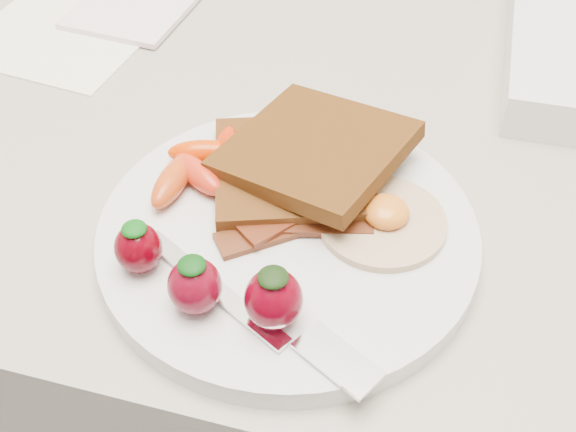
# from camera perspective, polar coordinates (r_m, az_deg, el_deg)

# --- Properties ---
(counter) EXTENTS (2.00, 0.60, 0.90)m
(counter) POSITION_cam_1_polar(r_m,az_deg,el_deg) (0.97, 1.95, -13.73)
(counter) COLOR gray
(counter) RESTS_ON ground
(plate) EXTENTS (0.27, 0.27, 0.02)m
(plate) POSITION_cam_1_polar(r_m,az_deg,el_deg) (0.52, 0.00, -1.48)
(plate) COLOR silver
(plate) RESTS_ON counter
(toast_lower) EXTENTS (0.15, 0.15, 0.01)m
(toast_lower) POSITION_cam_1_polar(r_m,az_deg,el_deg) (0.54, 0.38, 3.67)
(toast_lower) COLOR #4F2B0E
(toast_lower) RESTS_ON plate
(toast_upper) EXTENTS (0.15, 0.15, 0.03)m
(toast_upper) POSITION_cam_1_polar(r_m,az_deg,el_deg) (0.54, 2.16, 5.28)
(toast_upper) COLOR #3A180D
(toast_upper) RESTS_ON toast_lower
(fried_egg) EXTENTS (0.11, 0.11, 0.02)m
(fried_egg) POSITION_cam_1_polar(r_m,az_deg,el_deg) (0.51, 7.52, -0.22)
(fried_egg) COLOR beige
(fried_egg) RESTS_ON plate
(bacon_strips) EXTENTS (0.11, 0.10, 0.01)m
(bacon_strips) POSITION_cam_1_polar(r_m,az_deg,el_deg) (0.51, 0.58, -0.30)
(bacon_strips) COLOR #36140A
(bacon_strips) RESTS_ON plate
(baby_carrots) EXTENTS (0.06, 0.10, 0.02)m
(baby_carrots) POSITION_cam_1_polar(r_m,az_deg,el_deg) (0.55, -7.04, 4.03)
(baby_carrots) COLOR #D63600
(baby_carrots) RESTS_ON plate
(strawberries) EXTENTS (0.13, 0.05, 0.04)m
(strawberries) POSITION_cam_1_polar(r_m,az_deg,el_deg) (0.45, -6.20, -5.03)
(strawberries) COLOR #500009
(strawberries) RESTS_ON plate
(fork) EXTENTS (0.18, 0.09, 0.00)m
(fork) POSITION_cam_1_polar(r_m,az_deg,el_deg) (0.45, -1.64, -8.11)
(fork) COLOR white
(fork) RESTS_ON plate
(paper_sheet) EXTENTS (0.19, 0.24, 0.00)m
(paper_sheet) POSITION_cam_1_polar(r_m,az_deg,el_deg) (0.80, -16.09, 14.79)
(paper_sheet) COLOR white
(paper_sheet) RESTS_ON counter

